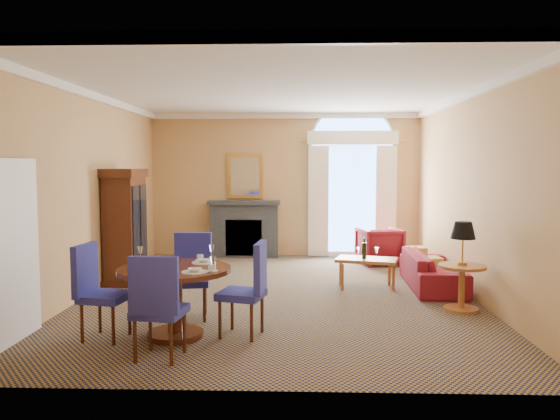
{
  "coord_description": "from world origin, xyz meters",
  "views": [
    {
      "loc": [
        0.31,
        -8.53,
        2.04
      ],
      "look_at": [
        0.0,
        0.5,
        1.3
      ],
      "focal_mm": 35.0,
      "sensor_mm": 36.0,
      "label": 1
    }
  ],
  "objects_px": {
    "armoire": "(125,228)",
    "sofa": "(433,270)",
    "coffee_table": "(366,261)",
    "dining_table": "(175,286)",
    "side_table": "(462,257)",
    "armchair": "(379,246)"
  },
  "relations": [
    {
      "from": "side_table",
      "to": "armchair",
      "type": "bearing_deg",
      "value": 99.74
    },
    {
      "from": "side_table",
      "to": "sofa",
      "type": "bearing_deg",
      "value": 91.97
    },
    {
      "from": "sofa",
      "to": "armchair",
      "type": "relative_size",
      "value": 2.4
    },
    {
      "from": "armoire",
      "to": "sofa",
      "type": "relative_size",
      "value": 0.99
    },
    {
      "from": "armoire",
      "to": "dining_table",
      "type": "distance_m",
      "value": 3.45
    },
    {
      "from": "coffee_table",
      "to": "armoire",
      "type": "bearing_deg",
      "value": -169.66
    },
    {
      "from": "armoire",
      "to": "armchair",
      "type": "xyz_separation_m",
      "value": [
        4.7,
        1.86,
        -0.57
      ]
    },
    {
      "from": "sofa",
      "to": "side_table",
      "type": "xyz_separation_m",
      "value": [
        0.05,
        -1.46,
        0.47
      ]
    },
    {
      "from": "side_table",
      "to": "dining_table",
      "type": "bearing_deg",
      "value": -160.76
    },
    {
      "from": "armchair",
      "to": "dining_table",
      "type": "bearing_deg",
      "value": 46.03
    },
    {
      "from": "armoire",
      "to": "side_table",
      "type": "bearing_deg",
      "value": -18.2
    },
    {
      "from": "armoire",
      "to": "sofa",
      "type": "xyz_separation_m",
      "value": [
        5.27,
        -0.29,
        -0.66
      ]
    },
    {
      "from": "coffee_table",
      "to": "side_table",
      "type": "relative_size",
      "value": 0.89
    },
    {
      "from": "armoire",
      "to": "dining_table",
      "type": "height_order",
      "value": "armoire"
    },
    {
      "from": "armoire",
      "to": "dining_table",
      "type": "relative_size",
      "value": 1.49
    },
    {
      "from": "armoire",
      "to": "armchair",
      "type": "distance_m",
      "value": 5.09
    },
    {
      "from": "coffee_table",
      "to": "side_table",
      "type": "bearing_deg",
      "value": -35.15
    },
    {
      "from": "dining_table",
      "to": "sofa",
      "type": "distance_m",
      "value": 4.63
    },
    {
      "from": "dining_table",
      "to": "armchair",
      "type": "relative_size",
      "value": 1.59
    },
    {
      "from": "armoire",
      "to": "sofa",
      "type": "distance_m",
      "value": 5.32
    },
    {
      "from": "sofa",
      "to": "coffee_table",
      "type": "relative_size",
      "value": 1.84
    },
    {
      "from": "sofa",
      "to": "dining_table",
      "type": "bearing_deg",
      "value": 128.69
    }
  ]
}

